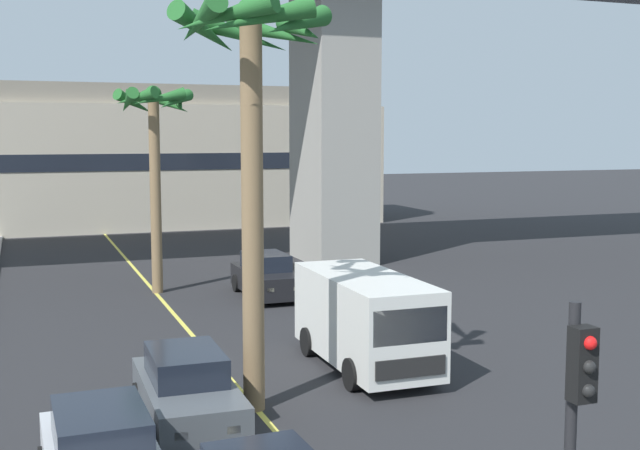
# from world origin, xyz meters

# --- Properties ---
(lane_stripe_center) EXTENTS (0.14, 56.00, 0.01)m
(lane_stripe_center) POSITION_xyz_m (0.00, 24.00, 0.00)
(lane_stripe_center) COLOR #DBCC4C
(lane_stripe_center) RESTS_ON ground
(pier_building_backdrop) EXTENTS (36.05, 8.04, 8.86)m
(pier_building_backdrop) POSITION_xyz_m (0.00, 54.30, 4.37)
(pier_building_backdrop) COLOR #BCB29E
(pier_building_backdrop) RESTS_ON ground
(car_queue_second) EXTENTS (1.85, 4.11, 1.56)m
(car_queue_second) POSITION_xyz_m (3.70, 29.47, 0.72)
(car_queue_second) COLOR black
(car_queue_second) RESTS_ON ground
(car_queue_third) EXTENTS (1.90, 4.13, 1.56)m
(car_queue_third) POSITION_xyz_m (-1.59, 17.34, 0.72)
(car_queue_third) COLOR #4C5156
(car_queue_third) RESTS_ON ground
(delivery_van) EXTENTS (2.21, 5.27, 2.36)m
(delivery_van) POSITION_xyz_m (3.40, 19.89, 1.29)
(delivery_van) COLOR silver
(delivery_van) RESTS_ON ground
(traffic_light_median_near) EXTENTS (0.24, 0.37, 4.20)m
(traffic_light_median_near) POSITION_xyz_m (0.58, 8.19, 2.71)
(traffic_light_median_near) COLOR black
(traffic_light_median_near) RESTS_ON ground
(palm_tree_near_median) EXTENTS (2.97, 2.96, 7.61)m
(palm_tree_near_median) POSITION_xyz_m (0.10, 31.53, 6.12)
(palm_tree_near_median) COLOR brown
(palm_tree_near_median) RESTS_ON ground
(palm_tree_mid_median) EXTENTS (3.41, 3.43, 8.62)m
(palm_tree_mid_median) POSITION_xyz_m (-0.05, 17.91, 6.76)
(palm_tree_mid_median) COLOR brown
(palm_tree_mid_median) RESTS_ON ground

